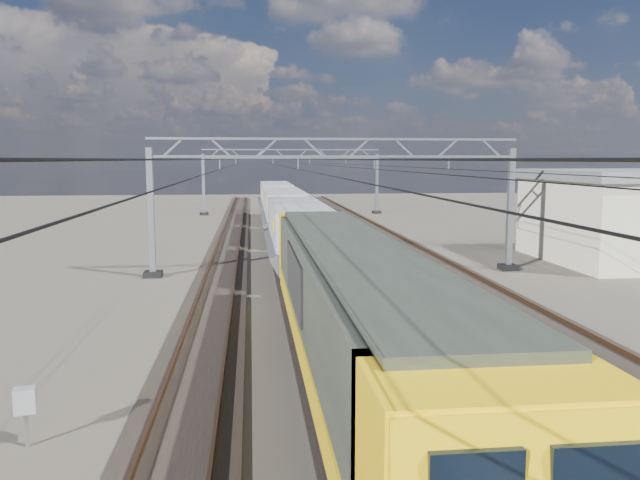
{
  "coord_description": "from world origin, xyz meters",
  "views": [
    {
      "loc": [
        -4.45,
        -28.28,
        6.0
      ],
      "look_at": [
        -1.38,
        -0.64,
        2.4
      ],
      "focal_mm": 35.0,
      "sensor_mm": 36.0,
      "label": 1
    }
  ],
  "objects": [
    {
      "name": "hopper_wagon_third",
      "position": [
        -2.0,
        32.85,
        2.23
      ],
      "size": [
        3.38,
        13.0,
        3.25
      ],
      "color": "black",
      "rests_on": "ground"
    },
    {
      "name": "trackside_cabinet",
      "position": [
        -9.2,
        -15.22,
        0.97
      ],
      "size": [
        0.49,
        0.41,
        1.28
      ],
      "rotation": [
        0.0,
        0.0,
        0.24
      ],
      "color": "#9497A1",
      "rests_on": "ground"
    },
    {
      "name": "locomotive",
      "position": [
        -2.0,
        -13.25,
        2.33
      ],
      "size": [
        2.76,
        21.1,
        3.62
      ],
      "color": "black",
      "rests_on": "ground"
    },
    {
      "name": "track_inner_east",
      "position": [
        2.0,
        0.0,
        0.07
      ],
      "size": [
        2.6,
        140.0,
        0.3
      ],
      "color": "black",
      "rests_on": "ground"
    },
    {
      "name": "track_outer_east",
      "position": [
        6.0,
        0.0,
        0.07
      ],
      "size": [
        2.6,
        140.0,
        0.3
      ],
      "color": "black",
      "rests_on": "ground"
    },
    {
      "name": "track_outer_west",
      "position": [
        -6.0,
        0.0,
        0.07
      ],
      "size": [
        2.6,
        140.0,
        0.3
      ],
      "color": "black",
      "rests_on": "ground"
    },
    {
      "name": "track_loco",
      "position": [
        -2.0,
        0.0,
        0.07
      ],
      "size": [
        2.6,
        140.0,
        0.3
      ],
      "color": "black",
      "rests_on": "ground"
    },
    {
      "name": "ground",
      "position": [
        0.0,
        0.0,
        0.0
      ],
      "size": [
        160.0,
        160.0,
        0.0
      ],
      "primitive_type": "plane",
      "color": "#2C2821",
      "rests_on": "ground"
    },
    {
      "name": "catenary_gantry_far",
      "position": [
        0.0,
        40.0,
        3.91
      ],
      "size": [
        19.9,
        0.9,
        7.11
      ],
      "color": "#9497A1",
      "rests_on": "ground"
    },
    {
      "name": "overhead_wires",
      "position": [
        0.0,
        8.0,
        5.75
      ],
      "size": [
        12.03,
        140.0,
        0.53
      ],
      "color": "black",
      "rests_on": "ground"
    },
    {
      "name": "catenary_gantry_mid",
      "position": [
        0.0,
        4.0,
        3.91
      ],
      "size": [
        19.9,
        0.9,
        7.11
      ],
      "color": "#9497A1",
      "rests_on": "ground"
    },
    {
      "name": "hopper_wagon_mid",
      "position": [
        -2.0,
        18.65,
        2.23
      ],
      "size": [
        3.38,
        13.0,
        3.25
      ],
      "color": "black",
      "rests_on": "ground"
    },
    {
      "name": "hopper_wagon_lead",
      "position": [
        -2.0,
        4.45,
        2.23
      ],
      "size": [
        3.38,
        13.0,
        3.25
      ],
      "color": "black",
      "rests_on": "ground"
    }
  ]
}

